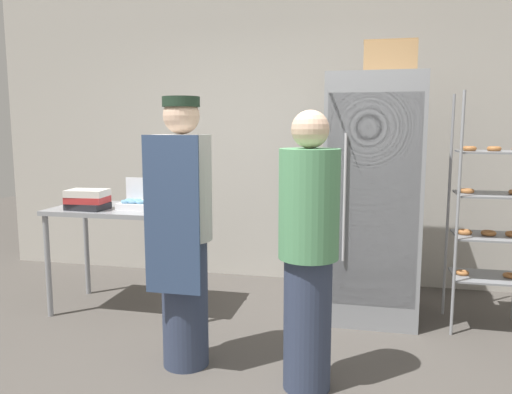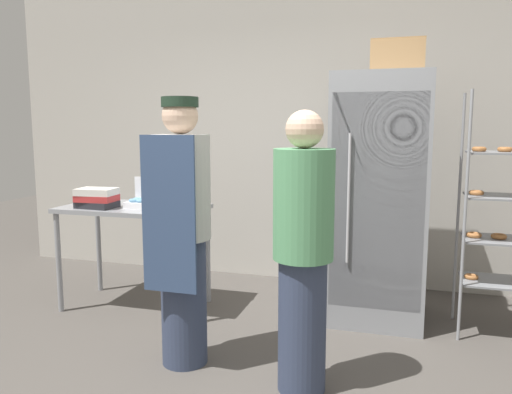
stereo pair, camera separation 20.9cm
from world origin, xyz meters
The scene contains 10 objects.
back_wall centered at (0.00, 2.42, 1.48)m, with size 6.40×0.12×2.96m, color #B7B2A8.
refrigerator centered at (0.71, 1.54, 0.95)m, with size 0.72×0.77×1.91m.
baking_rack centered at (1.56, 1.45, 0.88)m, with size 0.54×0.44×1.77m.
prep_counter centered at (-1.26, 1.20, 0.76)m, with size 1.16×0.64×0.86m.
donut_box centered at (-1.14, 1.17, 0.91)m, with size 0.26×0.20×0.24m.
blender_pitcher centered at (-0.82, 1.27, 0.98)m, with size 0.14×0.14×0.26m.
binder_stack centered at (-1.50, 1.05, 0.94)m, with size 0.32×0.23×0.16m.
cardboard_storage_box centered at (0.81, 1.56, 2.03)m, with size 0.39×0.30×0.26m.
person_baker centered at (-0.44, 0.38, 0.88)m, with size 0.36×0.38×1.69m.
person_customer centered at (0.35, 0.26, 0.82)m, with size 0.34×0.34×1.61m.
Camera 2 is at (0.87, -2.43, 1.51)m, focal length 35.00 mm.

